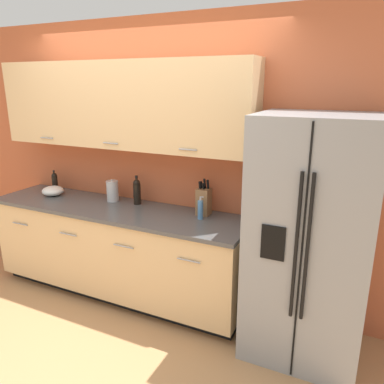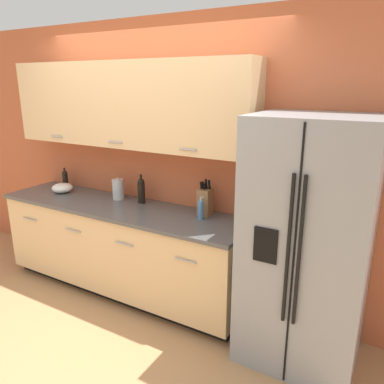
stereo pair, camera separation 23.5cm
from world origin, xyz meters
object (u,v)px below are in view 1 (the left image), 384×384
object	(u,v)px
oil_bottle	(55,181)
mixing_bowl	(53,191)
steel_canister	(112,191)
refrigerator	(310,240)
knife_block	(204,201)
soap_dispenser	(200,210)
wine_bottle	(137,191)

from	to	relation	value
oil_bottle	mixing_bowl	world-z (taller)	oil_bottle
oil_bottle	steel_canister	xyz separation A→B (m)	(0.79, -0.03, -0.00)
refrigerator	mixing_bowl	distance (m)	2.60
knife_block	soap_dispenser	size ratio (longest dim) A/B	1.59
refrigerator	knife_block	bearing A→B (deg)	166.62
refrigerator	oil_bottle	distance (m)	2.72
soap_dispenser	steel_canister	size ratio (longest dim) A/B	0.92
soap_dispenser	oil_bottle	bearing A→B (deg)	175.85
refrigerator	steel_canister	distance (m)	1.94
soap_dispenser	oil_bottle	distance (m)	1.79
knife_block	soap_dispenser	bearing A→B (deg)	-79.82
soap_dispenser	mixing_bowl	xyz separation A→B (m)	(-1.68, -0.02, -0.04)
steel_canister	mixing_bowl	distance (m)	0.69
knife_block	soap_dispenser	distance (m)	0.13
mixing_bowl	wine_bottle	bearing A→B (deg)	7.88
refrigerator	soap_dispenser	size ratio (longest dim) A/B	8.98
refrigerator	mixing_bowl	xyz separation A→B (m)	(-2.60, 0.09, 0.03)
wine_bottle	oil_bottle	bearing A→B (deg)	179.32
knife_block	mixing_bowl	bearing A→B (deg)	-175.33
refrigerator	mixing_bowl	world-z (taller)	refrigerator
knife_block	soap_dispenser	world-z (taller)	knife_block
refrigerator	wine_bottle	xyz separation A→B (m)	(-1.65, 0.22, 0.11)
wine_bottle	soap_dispenser	xyz separation A→B (m)	(0.72, -0.12, -0.04)
refrigerator	steel_canister	xyz separation A→B (m)	(-1.92, 0.20, 0.09)
knife_block	steel_canister	distance (m)	0.97
wine_bottle	mixing_bowl	distance (m)	0.97
steel_canister	soap_dispenser	bearing A→B (deg)	-5.59
knife_block	mixing_bowl	distance (m)	1.66
mixing_bowl	oil_bottle	bearing A→B (deg)	127.20
knife_block	mixing_bowl	size ratio (longest dim) A/B	1.49
knife_block	steel_canister	xyz separation A→B (m)	(-0.97, -0.02, -0.02)
soap_dispenser	mixing_bowl	world-z (taller)	soap_dispenser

